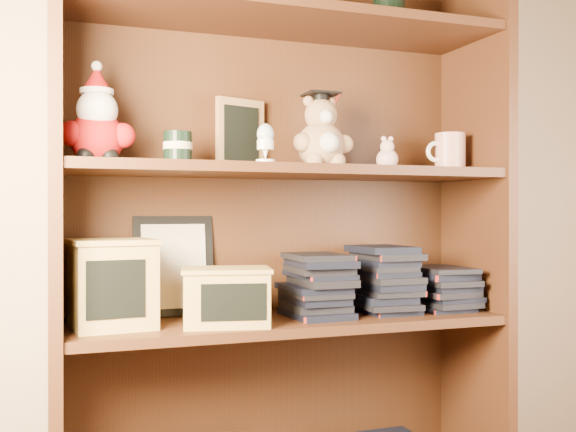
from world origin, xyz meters
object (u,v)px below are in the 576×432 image
(teacher_mug, at_px, (449,152))
(treats_box, at_px, (112,283))
(grad_teddy_bear, at_px, (322,138))
(bookcase, at_px, (281,231))

(teacher_mug, bearing_deg, treats_box, -179.94)
(grad_teddy_bear, height_order, treats_box, grad_teddy_bear)
(grad_teddy_bear, xyz_separation_m, teacher_mug, (0.40, 0.01, -0.02))
(teacher_mug, height_order, treats_box, teacher_mug)
(bookcase, xyz_separation_m, teacher_mug, (0.50, -0.05, 0.23))
(grad_teddy_bear, xyz_separation_m, treats_box, (-0.55, 0.01, -0.37))
(grad_teddy_bear, distance_m, teacher_mug, 0.40)
(treats_box, bearing_deg, bookcase, 6.52)
(bookcase, relative_size, grad_teddy_bear, 7.70)
(bookcase, bearing_deg, teacher_mug, -5.78)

